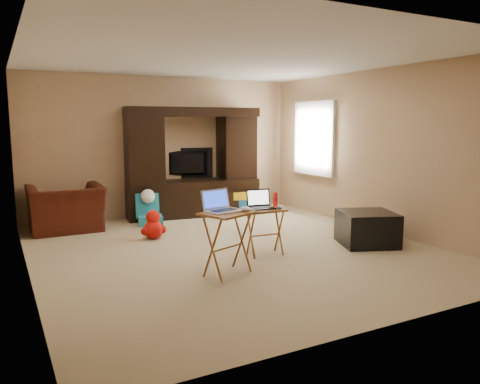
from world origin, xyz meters
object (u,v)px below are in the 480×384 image
laptop_right (262,199)px  mouse_right (279,207)px  television (188,164)px  recliner (66,209)px  plush_toy (153,224)px  push_toy (245,202)px  laptop_left (224,201)px  entertainment_center (193,162)px  child_rocker (150,209)px  ottoman (367,228)px  mouse_left (246,209)px  water_bottle (275,199)px  tray_table_left (228,243)px  tray_table_right (265,232)px

laptop_right → mouse_right: size_ratio=2.58×
television → recliner: television is taller
plush_toy → television: bearing=53.6°
recliner → push_toy: recliner is taller
laptop_right → laptop_left: bearing=-139.6°
recliner → television: bearing=-167.4°
entertainment_center → mouse_right: (-0.05, -2.98, -0.35)m
child_rocker → mouse_right: (0.88, -2.58, 0.37)m
ottoman → mouse_left: mouse_left is taller
entertainment_center → water_bottle: entertainment_center is taller
tray_table_left → mouse_left: mouse_left is taller
entertainment_center → ottoman: (1.34, -3.08, -0.75)m
laptop_right → mouse_left: bearing=-124.8°
ottoman → mouse_right: size_ratio=5.86×
child_rocker → tray_table_left: (-0.02, -2.93, 0.09)m
entertainment_center → plush_toy: size_ratio=5.52×
mouse_left → water_bottle: water_bottle is taller
recliner → tray_table_left: recliner is taller
water_bottle → tray_table_right: bearing=-158.2°
mouse_left → water_bottle: 1.00m
tray_table_left → mouse_left: (0.19, -0.07, 0.38)m
plush_toy → laptop_right: laptop_right is taller
mouse_right → recliner: bearing=128.6°
television → plush_toy: 2.13m
mouse_left → mouse_right: bearing=31.0°
push_toy → mouse_right: bearing=-90.4°
plush_toy → water_bottle: water_bottle is taller
entertainment_center → plush_toy: entertainment_center is taller
entertainment_center → child_rocker: (-0.93, -0.41, -0.72)m
television → push_toy: (0.92, -0.52, -0.72)m
recliner → laptop_left: 3.34m
tray_table_left → laptop_right: 0.96m
tray_table_right → tray_table_left: bearing=-144.0°
mouse_right → ottoman: bearing=-4.0°
push_toy → tray_table_right: (-1.10, -2.57, 0.08)m
television → push_toy: 1.28m
child_rocker → push_toy: (1.85, 0.12, -0.04)m
entertainment_center → water_bottle: (0.02, -2.78, -0.28)m
mouse_left → water_bottle: size_ratio=0.78×
television → push_toy: size_ratio=1.70×
television → laptop_left: 3.68m
entertainment_center → mouse_right: bearing=-84.7°
child_rocker → tray_table_right: bearing=-59.6°
entertainment_center → ottoman: bearing=-60.2°
entertainment_center → tray_table_right: 2.95m
tray_table_right → water_bottle: size_ratio=3.25×
entertainment_center → mouse_left: 3.50m
tray_table_left → laptop_left: bearing=113.7°
ottoman → water_bottle: 1.43m
entertainment_center → ottoman: entertainment_center is taller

